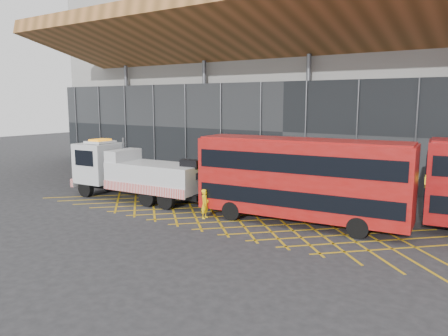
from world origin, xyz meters
The scene contains 6 objects.
ground_plane centered at (0.00, 0.00, 0.00)m, with size 120.00×120.00×0.00m, color #252527.
road_markings centered at (4.80, 0.00, 0.01)m, with size 26.36×7.16×0.01m.
construction_building centered at (1.92, 18.40, 8.98)m, with size 55.00×23.97×18.00m.
recovery_truck centered at (-3.07, -0.28, 1.82)m, with size 11.35×3.34×3.94m.
bus_towed centered at (8.52, 0.58, 2.51)m, with size 11.33×3.75×4.52m.
worker centered at (3.71, -1.41, 0.82)m, with size 0.60×0.39×1.64m, color yellow.
Camera 1 is at (17.94, -20.27, 6.49)m, focal length 35.00 mm.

